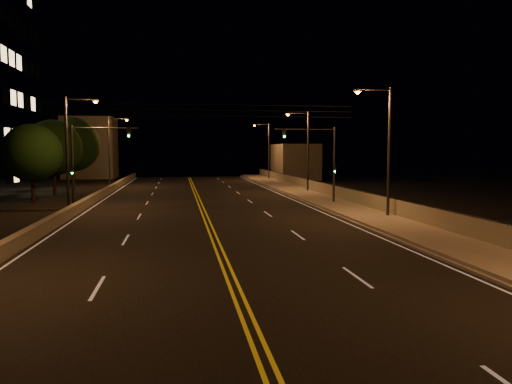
{
  "coord_description": "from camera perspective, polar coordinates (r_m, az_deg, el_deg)",
  "views": [
    {
      "loc": [
        -1.8,
        -6.33,
        4.57
      ],
      "look_at": [
        2.0,
        18.0,
        2.5
      ],
      "focal_mm": 35.0,
      "sensor_mm": 36.0,
      "label": 1
    }
  ],
  "objects": [
    {
      "name": "road",
      "position": [
        26.78,
        -4.91,
        -5.02
      ],
      "size": [
        18.0,
        120.0,
        0.02
      ],
      "primitive_type": "cube",
      "color": "black",
      "rests_on": "ground"
    },
    {
      "name": "sidewalk",
      "position": [
        29.52,
        16.54,
        -4.01
      ],
      "size": [
        3.6,
        120.0,
        0.3
      ],
      "primitive_type": "cube",
      "color": "gray",
      "rests_on": "ground"
    },
    {
      "name": "curb",
      "position": [
        28.79,
        13.17,
        -4.31
      ],
      "size": [
        0.14,
        120.0,
        0.15
      ],
      "primitive_type": "cube",
      "color": "gray",
      "rests_on": "ground"
    },
    {
      "name": "parapet_wall",
      "position": [
        30.18,
        19.41,
        -2.65
      ],
      "size": [
        0.3,
        120.0,
        1.0
      ],
      "primitive_type": "cube",
      "color": "gray",
      "rests_on": "sidewalk"
    },
    {
      "name": "jersey_barrier",
      "position": [
        27.65,
        -24.21,
        -4.36
      ],
      "size": [
        0.45,
        120.0,
        0.74
      ],
      "primitive_type": "cube",
      "color": "gray",
      "rests_on": "ground"
    },
    {
      "name": "distant_building_right",
      "position": [
        79.33,
        4.47,
        3.48
      ],
      "size": [
        6.0,
        10.0,
        5.52
      ],
      "primitive_type": "cube",
      "color": "slate",
      "rests_on": "ground"
    },
    {
      "name": "distant_building_left",
      "position": [
        86.4,
        -18.41,
        4.81
      ],
      "size": [
        8.0,
        8.0,
        9.9
      ],
      "primitive_type": "cube",
      "color": "slate",
      "rests_on": "ground"
    },
    {
      "name": "parapet_rail",
      "position": [
        30.12,
        19.43,
        -1.65
      ],
      "size": [
        0.06,
        120.0,
        0.06
      ],
      "primitive_type": "cylinder",
      "rotation": [
        1.57,
        0.0,
        0.0
      ],
      "color": "black",
      "rests_on": "parapet_wall"
    },
    {
      "name": "lane_markings",
      "position": [
        26.71,
        -4.9,
        -5.02
      ],
      "size": [
        17.32,
        116.0,
        0.0
      ],
      "color": "silver",
      "rests_on": "road"
    },
    {
      "name": "streetlight_1",
      "position": [
        33.58,
        14.53,
        5.38
      ],
      "size": [
        2.55,
        0.28,
        8.59
      ],
      "color": "#2D2D33",
      "rests_on": "ground"
    },
    {
      "name": "streetlight_2",
      "position": [
        53.09,
        5.66,
        5.24
      ],
      "size": [
        2.55,
        0.28,
        8.59
      ],
      "color": "#2D2D33",
      "rests_on": "ground"
    },
    {
      "name": "streetlight_3",
      "position": [
        75.59,
        1.26,
        5.12
      ],
      "size": [
        2.55,
        0.28,
        8.59
      ],
      "color": "#2D2D33",
      "rests_on": "ground"
    },
    {
      "name": "streetlight_5",
      "position": [
        40.84,
        -20.41,
        5.1
      ],
      "size": [
        2.55,
        0.28,
        8.59
      ],
      "color": "#2D2D33",
      "rests_on": "ground"
    },
    {
      "name": "streetlight_6",
      "position": [
        64.09,
        -16.21,
        4.99
      ],
      "size": [
        2.55,
        0.28,
        8.59
      ],
      "color": "#2D2D33",
      "rests_on": "ground"
    },
    {
      "name": "traffic_signal_right",
      "position": [
        41.62,
        7.66,
        4.06
      ],
      "size": [
        5.11,
        0.31,
        6.48
      ],
      "color": "#2D2D33",
      "rests_on": "ground"
    },
    {
      "name": "traffic_signal_left",
      "position": [
        40.52,
        -18.92,
        3.82
      ],
      "size": [
        5.11,
        0.31,
        6.48
      ],
      "color": "#2D2D33",
      "rests_on": "ground"
    },
    {
      "name": "overhead_wires",
      "position": [
        35.99,
        -6.06,
        9.29
      ],
      "size": [
        22.0,
        0.03,
        0.83
      ],
      "color": "black"
    },
    {
      "name": "tree_0",
      "position": [
        47.96,
        -24.24,
        4.1
      ],
      "size": [
        5.08,
        5.08,
        6.88
      ],
      "color": "black",
      "rests_on": "ground"
    },
    {
      "name": "tree_1",
      "position": [
        54.42,
        -22.16,
        4.72
      ],
      "size": [
        5.65,
        5.65,
        7.66
      ],
      "color": "black",
      "rests_on": "ground"
    },
    {
      "name": "tree_2",
      "position": [
        60.1,
        -20.24,
        5.13
      ],
      "size": [
        6.11,
        6.11,
        8.28
      ],
      "color": "black",
      "rests_on": "ground"
    }
  ]
}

